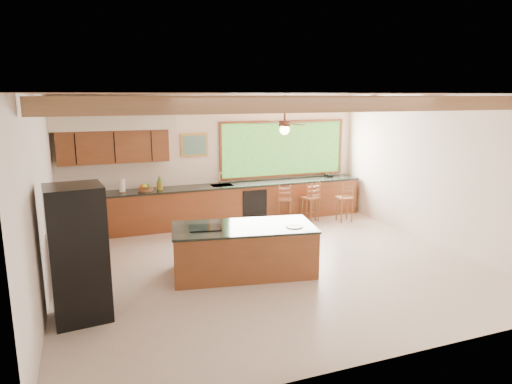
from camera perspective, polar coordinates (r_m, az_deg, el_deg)
name	(u,v)px	position (r m, az deg, el deg)	size (l,w,h in m)	color
ground	(269,265)	(8.29, 1.62, -9.07)	(7.20, 7.20, 0.00)	beige
room_shell	(247,138)	(8.32, -1.09, 6.72)	(7.27, 6.54, 3.02)	#F2E2D1
counter_run	(192,211)	(10.22, -8.04, -2.37)	(7.12, 3.10, 1.25)	brown
island	(243,250)	(7.79, -1.58, -7.21)	(2.53, 1.51, 0.85)	brown
refrigerator	(78,253)	(6.56, -21.35, -7.14)	(0.79, 0.77, 1.84)	black
bar_stool_a	(285,200)	(10.77, 3.69, -1.04)	(0.44, 0.44, 0.93)	brown
bar_stool_b	(309,198)	(11.04, 6.68, -0.77)	(0.37, 0.37, 0.93)	brown
bar_stool_c	(312,198)	(10.92, 6.98, -0.81)	(0.45, 0.45, 0.97)	brown
bar_stool_d	(346,199)	(11.04, 11.18, -0.81)	(0.38, 0.38, 0.97)	brown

